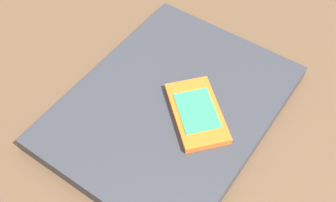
{
  "coord_description": "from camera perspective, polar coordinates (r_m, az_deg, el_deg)",
  "views": [
    {
      "loc": [
        31.19,
        11.4,
        49.28
      ],
      "look_at": [
        -0.91,
        -0.43,
        5.0
      ],
      "focal_mm": 44.89,
      "sensor_mm": 36.0,
      "label": 1
    }
  ],
  "objects": [
    {
      "name": "desk_surface",
      "position": [
        0.58,
        0.09,
        -2.89
      ],
      "size": [
        120.0,
        80.0,
        3.0
      ],
      "primitive_type": "cube",
      "color": "brown",
      "rests_on": "ground"
    },
    {
      "name": "laptop_closed",
      "position": [
        0.57,
        0.0,
        -0.59
      ],
      "size": [
        37.41,
        32.14,
        2.09
      ],
      "primitive_type": "cube",
      "rotation": [
        0.0,
        0.0,
        -0.26
      ],
      "color": "#33353D",
      "rests_on": "desk_surface"
    },
    {
      "name": "cell_phone_on_laptop",
      "position": [
        0.54,
        3.9,
        -1.63
      ],
      "size": [
        12.12,
        10.89,
        1.06
      ],
      "color": "orange",
      "rests_on": "laptop_closed"
    }
  ]
}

